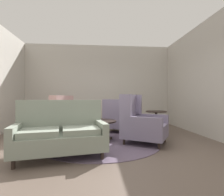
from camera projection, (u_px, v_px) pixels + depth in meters
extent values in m
plane|color=brown|center=(101.00, 145.00, 3.77)|extent=(8.61, 8.61, 0.00)
cube|color=#BCB7AD|center=(99.00, 85.00, 6.84)|extent=(5.82, 0.08, 3.11)
cube|color=#BCB7AD|center=(199.00, 80.00, 4.94)|extent=(0.08, 4.31, 3.11)
cube|color=black|center=(99.00, 123.00, 6.78)|extent=(5.66, 0.03, 0.12)
cylinder|color=#5B4C60|center=(100.00, 142.00, 4.07)|extent=(2.75, 2.75, 0.01)
cylinder|color=black|center=(97.00, 121.00, 4.25)|extent=(0.93, 0.93, 0.04)
cylinder|color=black|center=(97.00, 130.00, 4.25)|extent=(0.10, 0.10, 0.40)
cube|color=black|center=(106.00, 139.00, 4.26)|extent=(0.28, 0.07, 0.07)
cube|color=black|center=(94.00, 137.00, 4.44)|extent=(0.16, 0.28, 0.07)
cube|color=black|center=(92.00, 141.00, 4.05)|extent=(0.21, 0.27, 0.07)
cylinder|color=#4C7A66|center=(95.00, 120.00, 4.22)|extent=(0.08, 0.08, 0.02)
ellipsoid|color=#4C7A66|center=(95.00, 115.00, 4.22)|extent=(0.15, 0.15, 0.25)
cylinder|color=#4C7A66|center=(95.00, 108.00, 4.22)|extent=(0.06, 0.06, 0.09)
torus|color=#4C7A66|center=(95.00, 106.00, 4.22)|extent=(0.11, 0.11, 0.02)
cube|color=gray|center=(61.00, 142.00, 3.00)|extent=(1.65, 1.06, 0.27)
cube|color=gray|center=(61.00, 115.00, 3.31)|extent=(1.52, 0.43, 0.58)
cube|color=gray|center=(40.00, 132.00, 2.86)|extent=(0.71, 0.69, 0.10)
cube|color=gray|center=(81.00, 130.00, 3.05)|extent=(0.71, 0.69, 0.10)
cube|color=gray|center=(14.00, 131.00, 2.75)|extent=(0.24, 0.69, 0.19)
cube|color=gray|center=(101.00, 127.00, 3.15)|extent=(0.24, 0.69, 0.19)
cylinder|color=black|center=(13.00, 164.00, 2.51)|extent=(0.06, 0.06, 0.14)
cylinder|color=black|center=(102.00, 156.00, 2.88)|extent=(0.06, 0.06, 0.14)
cylinder|color=black|center=(22.00, 152.00, 3.11)|extent=(0.06, 0.06, 0.14)
cylinder|color=black|center=(95.00, 146.00, 3.48)|extent=(0.06, 0.06, 0.14)
cube|color=slate|center=(145.00, 131.00, 3.93)|extent=(1.21, 1.18, 0.30)
cube|color=slate|center=(129.00, 109.00, 4.11)|extent=(0.55, 0.78, 0.67)
cube|color=slate|center=(127.00, 106.00, 3.74)|extent=(0.22, 0.19, 0.51)
cube|color=slate|center=(137.00, 105.00, 4.39)|extent=(0.22, 0.19, 0.51)
cube|color=slate|center=(143.00, 122.00, 3.59)|extent=(0.75, 0.51, 0.19)
cube|color=slate|center=(151.00, 118.00, 4.24)|extent=(0.75, 0.51, 0.19)
cylinder|color=black|center=(159.00, 146.00, 3.47)|extent=(0.06, 0.06, 0.14)
cylinder|color=black|center=(165.00, 139.00, 4.07)|extent=(0.06, 0.06, 0.14)
cylinder|color=black|center=(124.00, 142.00, 3.80)|extent=(0.06, 0.06, 0.14)
cylinder|color=black|center=(134.00, 136.00, 4.40)|extent=(0.06, 0.06, 0.14)
cube|color=tan|center=(54.00, 124.00, 4.97)|extent=(1.06, 1.03, 0.27)
cube|color=tan|center=(63.00, 108.00, 4.84)|extent=(0.48, 0.71, 0.69)
cube|color=tan|center=(68.00, 105.00, 5.16)|extent=(0.22, 0.18, 0.53)
cube|color=tan|center=(53.00, 105.00, 4.58)|extent=(0.22, 0.18, 0.53)
cube|color=tan|center=(60.00, 115.00, 5.28)|extent=(0.67, 0.43, 0.23)
cube|color=tan|center=(44.00, 117.00, 4.70)|extent=(0.67, 0.43, 0.23)
cylinder|color=black|center=(53.00, 129.00, 5.36)|extent=(0.06, 0.06, 0.14)
cylinder|color=black|center=(38.00, 132.00, 4.84)|extent=(0.06, 0.06, 0.14)
cylinder|color=black|center=(70.00, 131.00, 5.10)|extent=(0.06, 0.06, 0.14)
cylinder|color=black|center=(56.00, 134.00, 4.58)|extent=(0.06, 0.06, 0.14)
cube|color=slate|center=(121.00, 123.00, 5.33)|extent=(1.13, 1.13, 0.27)
cube|color=slate|center=(116.00, 109.00, 5.02)|extent=(0.79, 0.54, 0.59)
cube|color=slate|center=(129.00, 107.00, 4.95)|extent=(0.19, 0.22, 0.45)
cube|color=slate|center=(106.00, 107.00, 5.26)|extent=(0.19, 0.22, 0.45)
cube|color=slate|center=(132.00, 116.00, 5.22)|extent=(0.45, 0.67, 0.19)
cube|color=slate|center=(111.00, 115.00, 5.53)|extent=(0.45, 0.67, 0.19)
cylinder|color=black|center=(134.00, 128.00, 5.48)|extent=(0.06, 0.06, 0.14)
cylinder|color=black|center=(115.00, 127.00, 5.77)|extent=(0.06, 0.06, 0.14)
cylinder|color=black|center=(127.00, 132.00, 4.89)|extent=(0.06, 0.06, 0.14)
cylinder|color=black|center=(106.00, 130.00, 5.17)|extent=(0.06, 0.06, 0.14)
cylinder|color=black|center=(156.00, 111.00, 4.86)|extent=(0.58, 0.58, 0.03)
cylinder|color=black|center=(156.00, 123.00, 4.86)|extent=(0.07, 0.07, 0.64)
cylinder|color=black|center=(156.00, 134.00, 4.86)|extent=(0.37, 0.37, 0.04)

